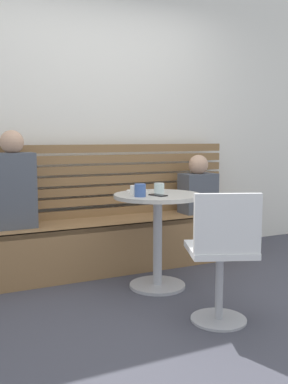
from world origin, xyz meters
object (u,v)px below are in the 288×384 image
at_px(white_chair, 222,253).
at_px(person_adult, 13,184).
at_px(booth_bench, 110,244).
at_px(cup_ceramic_white, 135,190).
at_px(person_child_left, 198,188).
at_px(plate_small, 137,191).
at_px(cup_mug_blue, 140,190).
at_px(cup_glass_short, 159,188).
at_px(phone_on_table, 158,195).
at_px(cafe_table, 158,222).

bearing_deg(white_chair, person_adult, 124.08).
relative_size(booth_bench, cup_ceramic_white, 33.75).
xyz_separation_m(booth_bench, cup_ceramic_white, (-0.02, -0.59, 0.55)).
bearing_deg(white_chair, person_child_left, 62.68).
relative_size(white_chair, person_adult, 1.07).
xyz_separation_m(cup_ceramic_white, plate_small, (0.09, 0.16, -0.03)).
distance_m(white_chair, cup_mug_blue, 0.83).
bearing_deg(person_adult, cup_glass_short, -31.98).
bearing_deg(phone_on_table, person_adult, 124.25).
distance_m(white_chair, phone_on_table, 0.78).
bearing_deg(white_chair, phone_on_table, 95.73).
distance_m(cafe_table, cup_mug_blue, 0.34).
height_order(plate_small, phone_on_table, plate_small).
bearing_deg(booth_bench, cup_mug_blue, -93.19).
distance_m(cup_ceramic_white, plate_small, 0.19).
bearing_deg(cup_mug_blue, cup_ceramic_white, 82.25).
distance_m(person_adult, cup_mug_blue, 1.08).
distance_m(cafe_table, cup_ceramic_white, 0.31).
bearing_deg(cup_mug_blue, white_chair, -73.53).
height_order(cup_glass_short, phone_on_table, cup_glass_short).
relative_size(cup_glass_short, cup_mug_blue, 0.84).
distance_m(cup_mug_blue, phone_on_table, 0.15).
height_order(white_chair, plate_small, white_chair).
height_order(white_chair, cup_glass_short, white_chair).
relative_size(booth_bench, plate_small, 15.88).
relative_size(person_child_left, phone_on_table, 4.04).
bearing_deg(person_adult, cup_ceramic_white, -38.04).
distance_m(booth_bench, cup_mug_blue, 0.91).
distance_m(white_chair, cup_ceramic_white, 0.93).
distance_m(cup_mug_blue, plate_small, 0.31).
relative_size(cup_ceramic_white, cup_mug_blue, 0.84).
relative_size(cafe_table, cup_glass_short, 9.25).
bearing_deg(phone_on_table, cup_ceramic_white, 118.08).
xyz_separation_m(cafe_table, plate_small, (-0.08, 0.21, 0.23)).
height_order(person_child_left, plate_small, person_child_left).
height_order(booth_bench, person_adult, person_adult).
xyz_separation_m(cup_glass_short, cup_mug_blue, (-0.22, -0.12, 0.01)).
bearing_deg(cafe_table, person_child_left, 39.10).
height_order(booth_bench, cup_glass_short, cup_glass_short).
distance_m(person_child_left, phone_on_table, 1.08).
distance_m(person_child_left, plate_small, 0.95).
distance_m(cafe_table, phone_on_table, 0.25).
distance_m(plate_small, phone_on_table, 0.30).
height_order(white_chair, phone_on_table, white_chair).
relative_size(cup_mug_blue, plate_small, 0.56).
bearing_deg(white_chair, cup_mug_blue, 106.47).
bearing_deg(plate_small, phone_on_table, -82.60).
relative_size(person_child_left, cup_mug_blue, 5.96).
xyz_separation_m(person_child_left, cup_mug_blue, (-0.96, -0.70, 0.10)).
xyz_separation_m(plate_small, phone_on_table, (0.04, -0.29, -0.00)).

